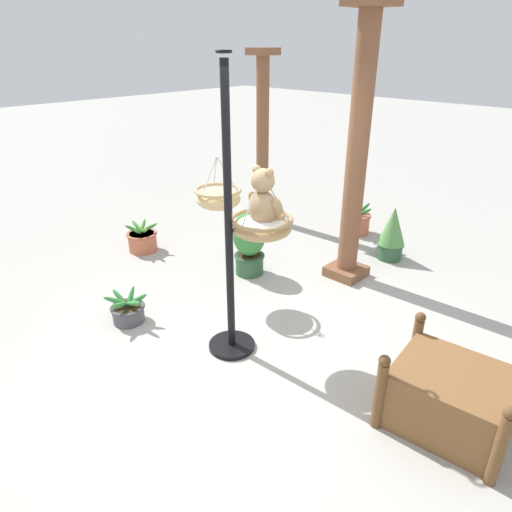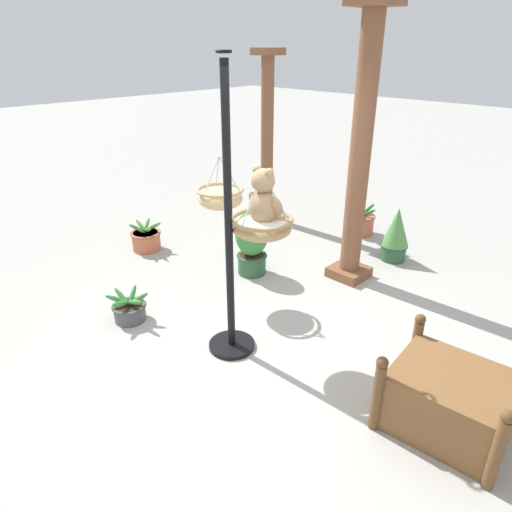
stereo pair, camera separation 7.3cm
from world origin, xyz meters
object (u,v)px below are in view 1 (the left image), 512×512
Objects in this scene: wooden_planter_box at (450,396)px; greenhouse_pillar_right at (357,158)px; display_pole_central at (230,270)px; hanging_basket_left_high at (218,198)px; potted_plant_tall_leafy at (249,242)px; greenhouse_pillar_left at (263,143)px; teddy_bear at (264,201)px; potted_plant_flowering_red at (357,222)px; potted_plant_small_succulent at (128,311)px; potted_plant_fern_front at (392,233)px; hanging_basket_with_teddy at (262,226)px; potted_plant_conical_shrub at (142,239)px.

greenhouse_pillar_right is at bearing 141.29° from wooden_planter_box.
display_pole_central is 1.13m from hanging_basket_left_high.
potted_plant_tall_leafy is (-0.92, -0.78, -1.06)m from greenhouse_pillar_right.
teddy_bear is at bearing -46.94° from greenhouse_pillar_left.
potted_plant_flowering_red is (0.16, 2.64, -0.97)m from hanging_basket_left_high.
greenhouse_pillar_right reaches higher than potted_plant_small_succulent.
potted_plant_fern_front is at bearing 80.22° from greenhouse_pillar_right.
hanging_basket_with_teddy is 0.22m from teddy_bear.
display_pole_central reaches higher than potted_plant_tall_leafy.
teddy_bear is at bearing 29.47° from potted_plant_small_succulent.
greenhouse_pillar_left is at bearing 150.45° from wooden_planter_box.
teddy_bear reaches higher than potted_plant_tall_leafy.
teddy_bear reaches higher than potted_plant_conical_shrub.
greenhouse_pillar_right is at bearing 96.15° from teddy_bear.
greenhouse_pillar_left is 5.57× the size of potted_plant_conical_shrub.
potted_plant_tall_leafy is at bearing 128.13° from display_pole_central.
hanging_basket_with_teddy reaches higher than potted_plant_flowering_red.
hanging_basket_with_teddy reaches higher than potted_plant_small_succulent.
greenhouse_pillar_left reaches higher than potted_plant_small_succulent.
greenhouse_pillar_right is at bearing 28.01° from potted_plant_conical_shrub.
greenhouse_pillar_left is at bearing 160.30° from greenhouse_pillar_right.
teddy_bear reaches higher than potted_plant_small_succulent.
teddy_bear is 2.99m from potted_plant_conical_shrub.
hanging_basket_left_high is at bearing 159.26° from teddy_bear.
wooden_planter_box is at bearing 6.52° from teddy_bear.
display_pole_central is 4.54× the size of hanging_basket_with_teddy.
greenhouse_pillar_left is at bearing 133.06° from teddy_bear.
greenhouse_pillar_right is 6.72× the size of potted_plant_small_succulent.
greenhouse_pillar_right is 3.17× the size of wooden_planter_box.
display_pole_central is at bearing 21.50° from potted_plant_small_succulent.
potted_plant_tall_leafy is 1.69m from potted_plant_small_succulent.
display_pole_central reaches higher than potted_plant_conical_shrub.
hanging_basket_with_teddy is 0.19× the size of greenhouse_pillar_right.
hanging_basket_left_high is at bearing -58.00° from greenhouse_pillar_left.
hanging_basket_left_high is 0.92m from potted_plant_tall_leafy.
greenhouse_pillar_left is 5.64× the size of potted_plant_small_succulent.
potted_plant_tall_leafy is at bearing -51.68° from greenhouse_pillar_left.
wooden_planter_box is (1.73, 0.20, -1.18)m from teddy_bear.
wooden_planter_box is at bearing -38.71° from greenhouse_pillar_right.
greenhouse_pillar_left reaches higher than hanging_basket_with_teddy.
potted_plant_flowering_red is (-0.86, 3.03, -1.26)m from teddy_bear.
hanging_basket_with_teddy is at bearing -21.93° from hanging_basket_left_high.
hanging_basket_left_high is 1.15× the size of potted_plant_flowering_red.
display_pole_central is 3.56m from greenhouse_pillar_left.
potted_plant_fern_front is 0.88× the size of potted_plant_tall_leafy.
greenhouse_pillar_right is (2.15, -0.77, 0.24)m from greenhouse_pillar_left.
potted_plant_flowering_red is at bearing 55.29° from potted_plant_conical_shrub.
display_pole_central is 1.60m from potted_plant_tall_leafy.
display_pole_central reaches higher than hanging_basket_with_teddy.
potted_plant_small_succulent is (-1.26, -0.69, -1.09)m from hanging_basket_with_teddy.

